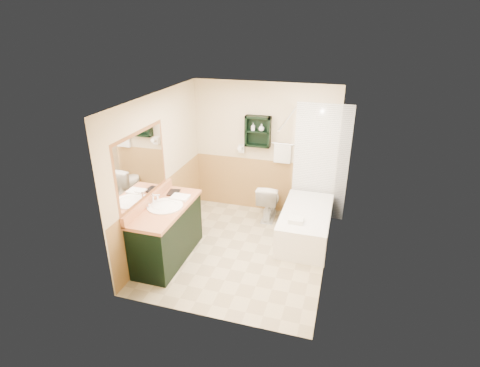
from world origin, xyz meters
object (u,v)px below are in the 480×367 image
hair_dryer (242,148)px  soap_bottle_a (253,129)px  bathtub (306,224)px  wall_shelf (258,131)px  vanity_book (168,186)px  vanity (167,233)px  toilet (269,201)px  soap_bottle_b (261,128)px

hair_dryer → soap_bottle_a: soap_bottle_a is taller
bathtub → wall_shelf: bearing=143.9°
wall_shelf → bathtub: bearing=-36.1°
vanity_book → soap_bottle_a: (0.98, 1.46, 0.60)m
vanity → vanity_book: size_ratio=5.93×
bathtub → toilet: toilet is taller
hair_dryer → bathtub: hair_dryer is taller
soap_bottle_a → toilet: bearing=-30.2°
vanity → soap_bottle_a: soap_bottle_a is taller
bathtub → soap_bottle_b: soap_bottle_b is taller
vanity_book → soap_bottle_b: bearing=42.6°
toilet → vanity_book: (-1.35, -1.24, 0.66)m
toilet → soap_bottle_b: soap_bottle_b is taller
vanity_book → soap_bottle_b: size_ratio=1.85×
hair_dryer → vanity: 2.15m
vanity_book → soap_bottle_b: (1.13, 1.46, 0.62)m
hair_dryer → soap_bottle_b: soap_bottle_b is taller
wall_shelf → toilet: (0.29, -0.22, -1.22)m
vanity_book → soap_bottle_a: soap_bottle_a is taller
wall_shelf → bathtub: size_ratio=0.37×
wall_shelf → vanity_book: 1.89m
hair_dryer → vanity: size_ratio=0.17×
soap_bottle_a → soap_bottle_b: soap_bottle_b is taller
hair_dryer → soap_bottle_a: size_ratio=1.84×
vanity_book → vanity: bearing=-78.9°
vanity → hair_dryer: bearing=72.8°
bathtub → soap_bottle_a: 1.89m
hair_dryer → vanity: hair_dryer is taller
vanity → bathtub: 2.24m
wall_shelf → bathtub: (1.03, -0.75, -1.29)m
bathtub → soap_bottle_b: size_ratio=11.87×
toilet → soap_bottle_a: bearing=-32.2°
toilet → bathtub: bearing=142.4°
hair_dryer → toilet: hair_dryer is taller
bathtub → vanity_book: (-2.08, -0.71, 0.74)m
wall_shelf → soap_bottle_b: 0.09m
bathtub → toilet: (-0.74, 0.53, 0.08)m
wall_shelf → vanity_book: bearing=-125.9°
vanity → bathtub: bearing=30.9°
vanity_book → soap_bottle_a: size_ratio=1.79×
wall_shelf → vanity_book: (-1.06, -1.46, -0.56)m
bathtub → soap_bottle_b: (-0.96, 0.74, 1.36)m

